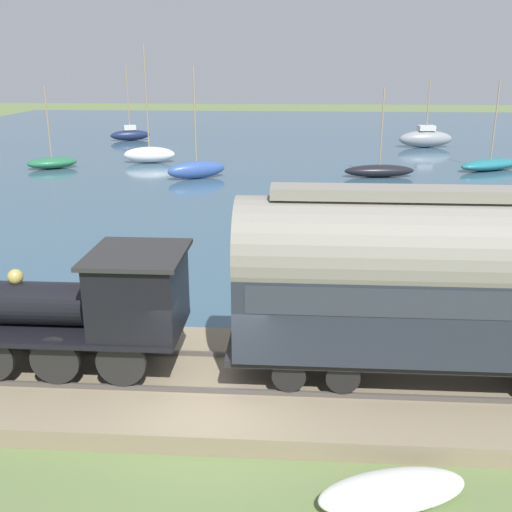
{
  "coord_description": "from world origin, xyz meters",
  "views": [
    {
      "loc": [
        -11.16,
        -1.75,
        7.56
      ],
      "look_at": [
        6.83,
        -0.56,
        1.65
      ],
      "focal_mm": 42.0,
      "sensor_mm": 36.0,
      "label": 1
    }
  ],
  "objects": [
    {
      "name": "ground_plane",
      "position": [
        0.0,
        0.0,
        0.0
      ],
      "size": [
        200.0,
        200.0,
        0.0
      ],
      "primitive_type": "plane",
      "color": "#607542"
    },
    {
      "name": "harbor_water",
      "position": [
        44.32,
        0.0,
        0.0
      ],
      "size": [
        80.0,
        80.0,
        0.01
      ],
      "color": "#38566B",
      "rests_on": "ground"
    },
    {
      "name": "rail_embankment",
      "position": [
        1.46,
        0.0,
        0.22
      ],
      "size": [
        5.13,
        56.0,
        0.55
      ],
      "color": "#84755B",
      "rests_on": "ground"
    },
    {
      "name": "steam_locomotive",
      "position": [
        1.46,
        2.95,
        2.22
      ],
      "size": [
        2.34,
        6.1,
        3.24
      ],
      "color": "black",
      "rests_on": "rail_embankment"
    },
    {
      "name": "passenger_coach",
      "position": [
        1.46,
        -5.02,
        2.98
      ],
      "size": [
        2.4,
        9.48,
        4.45
      ],
      "color": "black",
      "rests_on": "rail_embankment"
    },
    {
      "name": "sailboat_gray",
      "position": [
        44.61,
        -13.48,
        0.82
      ],
      "size": [
        2.29,
        5.03,
        5.92
      ],
      "rotation": [
        0.0,
        0.0,
        0.12
      ],
      "color": "gray",
      "rests_on": "harbor_water"
    },
    {
      "name": "sailboat_white",
      "position": [
        34.5,
        9.52,
        0.65
      ],
      "size": [
        2.15,
        4.1,
        8.75
      ],
      "rotation": [
        0.0,
        0.0,
        0.16
      ],
      "color": "white",
      "rests_on": "harbor_water"
    },
    {
      "name": "sailboat_navy",
      "position": [
        47.69,
        14.6,
        0.61
      ],
      "size": [
        2.61,
        4.03,
        7.26
      ],
      "rotation": [
        0.0,
        0.0,
        0.39
      ],
      "color": "#192347",
      "rests_on": "harbor_water"
    },
    {
      "name": "sailboat_blue",
      "position": [
        28.29,
        4.85,
        0.63
      ],
      "size": [
        3.0,
        4.04,
        7.2
      ],
      "rotation": [
        0.0,
        0.0,
        0.53
      ],
      "color": "#335199",
      "rests_on": "harbor_water"
    },
    {
      "name": "sailboat_teal",
      "position": [
        32.81,
        -15.73,
        0.44
      ],
      "size": [
        4.01,
        5.42,
        6.19
      ],
      "rotation": [
        0.0,
        0.0,
        0.51
      ],
      "color": "#1E707A",
      "rests_on": "harbor_water"
    },
    {
      "name": "sailboat_black",
      "position": [
        29.65,
        -7.43,
        0.45
      ],
      "size": [
        1.88,
        4.88,
        5.88
      ],
      "rotation": [
        0.0,
        0.0,
        0.12
      ],
      "color": "black",
      "rests_on": "harbor_water"
    },
    {
      "name": "sailboat_green",
      "position": [
        31.45,
        16.03,
        0.45
      ],
      "size": [
        3.12,
        3.86,
        5.85
      ],
      "rotation": [
        0.0,
        0.0,
        0.5
      ],
      "color": "#236B42",
      "rests_on": "harbor_water"
    },
    {
      "name": "rowboat_off_pier",
      "position": [
        11.86,
        -2.41,
        0.27
      ],
      "size": [
        1.36,
        2.98,
        0.53
      ],
      "rotation": [
        0.0,
        0.0,
        -0.17
      ],
      "color": "#B7B2A3",
      "rests_on": "harbor_water"
    },
    {
      "name": "rowboat_far_out",
      "position": [
        6.98,
        2.94,
        0.22
      ],
      "size": [
        1.48,
        2.21,
        0.43
      ],
      "rotation": [
        0.0,
        0.0,
        -0.2
      ],
      "color": "silver",
      "rests_on": "harbor_water"
    },
    {
      "name": "beached_dinghy",
      "position": [
        -2.16,
        -3.61,
        0.22
      ],
      "size": [
        1.88,
        3.0,
        0.44
      ],
      "color": "silver",
      "rests_on": "ground"
    }
  ]
}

